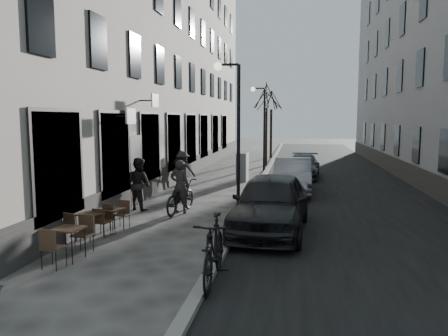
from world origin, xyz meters
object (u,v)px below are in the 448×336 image
(moped, at_px, (214,250))
(bistro_set_a, at_px, (69,240))
(car_near, at_px, (271,203))
(streetlamp_near, at_px, (233,120))
(streetlamp_far, at_px, (262,119))
(car_mid, at_px, (293,175))
(tree_near, at_px, (266,96))
(tree_far, at_px, (271,100))
(bistro_set_b, at_px, (90,223))
(pedestrian_mid, at_px, (183,170))
(bicycle, at_px, (180,197))
(utility_cabinet, at_px, (242,167))
(pedestrian_near, at_px, (139,184))
(car_far, at_px, (303,166))
(pedestrian_far, at_px, (180,168))
(bistro_set_c, at_px, (112,218))

(moped, bearing_deg, bistro_set_a, 165.82)
(car_near, xyz_separation_m, moped, (-0.88, -4.07, -0.17))
(streetlamp_near, relative_size, streetlamp_far, 1.00)
(car_mid, bearing_deg, streetlamp_near, -113.00)
(tree_near, distance_m, tree_far, 6.00)
(bistro_set_b, xyz_separation_m, pedestrian_mid, (0.36, 8.40, 0.43))
(bicycle, distance_m, car_near, 3.79)
(car_mid, bearing_deg, utility_cabinet, 129.95)
(bicycle, bearing_deg, utility_cabinet, -89.33)
(tree_far, bearing_deg, bistro_set_a, -96.63)
(utility_cabinet, relative_size, pedestrian_near, 0.78)
(bistro_set_b, distance_m, car_far, 14.49)
(streetlamp_near, height_order, car_mid, streetlamp_near)
(bistro_set_a, bearing_deg, pedestrian_near, 99.22)
(streetlamp_far, bearing_deg, car_near, -84.38)
(pedestrian_far, bearing_deg, moped, -100.99)
(pedestrian_near, distance_m, moped, 7.41)
(streetlamp_near, xyz_separation_m, tree_near, (0.07, 15.00, 1.50))
(car_mid, height_order, moped, car_mid)
(pedestrian_near, bearing_deg, car_far, -96.30)
(bistro_set_a, bearing_deg, streetlamp_far, 85.81)
(pedestrian_mid, xyz_separation_m, car_far, (5.45, 4.87, -0.25))
(car_near, bearing_deg, bicycle, 151.88)
(bistro_set_c, distance_m, car_mid, 9.08)
(pedestrian_far, bearing_deg, tree_near, 40.73)
(bistro_set_a, xyz_separation_m, moped, (3.53, -0.80, 0.21))
(utility_cabinet, xyz_separation_m, car_near, (2.03, -9.95, 0.11))
(pedestrian_near, xyz_separation_m, moped, (3.89, -6.31, -0.26))
(bistro_set_a, bearing_deg, pedestrian_far, 97.44)
(bistro_set_a, bearing_deg, car_far, 75.41)
(bistro_set_a, relative_size, car_far, 0.36)
(streetlamp_far, xyz_separation_m, pedestrian_mid, (-2.97, -7.47, -2.29))
(bistro_set_b, xyz_separation_m, pedestrian_far, (-0.05, 9.50, 0.41))
(streetlamp_far, bearing_deg, car_mid, -75.29)
(bistro_set_b, relative_size, car_far, 0.35)
(pedestrian_mid, relative_size, moped, 0.78)
(streetlamp_far, height_order, pedestrian_mid, streetlamp_far)
(bicycle, bearing_deg, car_far, -104.74)
(bistro_set_a, relative_size, bistro_set_b, 1.04)
(car_mid, relative_size, car_far, 1.06)
(tree_near, xyz_separation_m, bistro_set_a, (-3.08, -20.55, -4.20))
(car_near, height_order, car_far, car_near)
(bistro_set_b, xyz_separation_m, pedestrian_near, (-0.03, 3.83, 0.49))
(bistro_set_b, distance_m, pedestrian_far, 9.51)
(bistro_set_c, distance_m, utility_cabinet, 11.00)
(streetlamp_far, relative_size, bicycle, 2.39)
(streetlamp_near, height_order, pedestrian_near, streetlamp_near)
(pedestrian_far, bearing_deg, car_far, 3.79)
(tree_far, bearing_deg, car_far, -78.30)
(pedestrian_mid, bearing_deg, utility_cabinet, -139.99)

